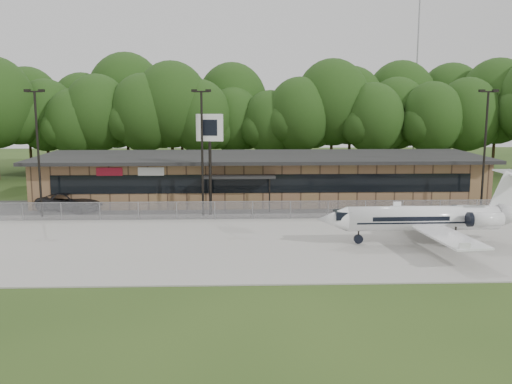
{
  "coord_description": "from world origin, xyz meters",
  "views": [
    {
      "loc": [
        -2.29,
        -29.19,
        9.63
      ],
      "look_at": [
        -0.84,
        12.0,
        2.74
      ],
      "focal_mm": 40.0,
      "sensor_mm": 36.0,
      "label": 1
    }
  ],
  "objects_px": {
    "terminal": "(260,177)",
    "business_jet": "(430,219)",
    "suv": "(70,202)",
    "pole_sign": "(210,138)"
  },
  "relations": [
    {
      "from": "business_jet",
      "to": "suv",
      "type": "distance_m",
      "value": 29.58
    },
    {
      "from": "business_jet",
      "to": "pole_sign",
      "type": "bearing_deg",
      "value": 145.42
    },
    {
      "from": "terminal",
      "to": "pole_sign",
      "type": "distance_m",
      "value": 9.36
    },
    {
      "from": "terminal",
      "to": "business_jet",
      "type": "xyz_separation_m",
      "value": [
        10.44,
        -16.97,
        -0.45
      ]
    },
    {
      "from": "suv",
      "to": "business_jet",
      "type": "bearing_deg",
      "value": -93.64
    },
    {
      "from": "business_jet",
      "to": "pole_sign",
      "type": "distance_m",
      "value": 18.39
    },
    {
      "from": "terminal",
      "to": "business_jet",
      "type": "bearing_deg",
      "value": -58.4
    },
    {
      "from": "business_jet",
      "to": "suv",
      "type": "height_order",
      "value": "business_jet"
    },
    {
      "from": "suv",
      "to": "pole_sign",
      "type": "relative_size",
      "value": 0.69
    },
    {
      "from": "terminal",
      "to": "business_jet",
      "type": "relative_size",
      "value": 2.87
    }
  ]
}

